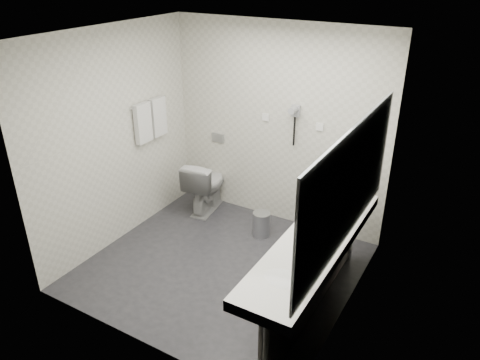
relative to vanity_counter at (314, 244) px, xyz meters
The scene contains 32 objects.
floor 1.39m from the vanity_counter, 169.92° to the left, with size 2.80×2.80×0.00m, color #29282D.
ceiling 2.05m from the vanity_counter, 169.92° to the left, with size 2.80×2.80×0.00m, color silver.
wall_back 1.93m from the vanity_counter, 126.87° to the left, with size 2.80×2.80×0.00m, color beige.
wall_front 1.64m from the vanity_counter, 135.64° to the right, with size 2.80×2.80×0.00m, color beige.
wall_left 2.57m from the vanity_counter, behind, with size 2.60×2.60×0.00m, color beige.
wall_right 0.56m from the vanity_counter, 36.03° to the left, with size 2.60×2.60×0.00m, color beige.
vanity_counter is the anchor object (origin of this frame).
vanity_panel 0.43m from the vanity_counter, ahead, with size 0.03×2.15×0.75m, color gray.
vanity_post_near 1.12m from the vanity_counter, 86.97° to the right, with size 0.06×0.06×0.75m, color silver.
vanity_post_far 1.12m from the vanity_counter, 86.97° to the left, with size 0.06×0.06×0.75m, color silver.
mirror 0.70m from the vanity_counter, ahead, with size 0.02×2.20×1.05m, color #B2BCC6.
basin_near 0.65m from the vanity_counter, 90.00° to the right, with size 0.40×0.31×0.05m, color white.
basin_far 0.65m from the vanity_counter, 90.00° to the left, with size 0.40×0.31×0.05m, color white.
faucet_near 0.69m from the vanity_counter, 73.30° to the right, with size 0.04×0.04×0.15m, color silver.
faucet_far 0.69m from the vanity_counter, 73.30° to the left, with size 0.04×0.04×0.15m, color silver.
soap_bottle_a 0.11m from the vanity_counter, 120.17° to the left, with size 0.05×0.05×0.10m, color beige.
soap_bottle_b 0.17m from the vanity_counter, 106.20° to the left, with size 0.07×0.07×0.09m, color beige.
soap_bottle_c 0.17m from the vanity_counter, 27.40° to the right, with size 0.05×0.05×0.14m, color beige.
glass_left 0.27m from the vanity_counter, 64.58° to the left, with size 0.06×0.06×0.10m, color silver.
glass_right 0.41m from the vanity_counter, 64.86° to the left, with size 0.06×0.06×0.11m, color silver.
toilet 2.37m from the vanity_counter, 149.07° to the left, with size 0.41×0.72×0.73m, color white.
flush_plate 2.48m from the vanity_counter, 143.06° to the left, with size 0.18×0.02×0.12m, color #B2B5BA.
pedal_bin 1.58m from the vanity_counter, 136.44° to the left, with size 0.22×0.22×0.30m, color #B2B5BA.
bin_lid 1.52m from the vanity_counter, 136.44° to the left, with size 0.22×0.22×0.01m, color #B2B5BA.
towel_rail 2.69m from the vanity_counter, 163.14° to the left, with size 0.02×0.02×0.62m, color silver.
towel_near 2.59m from the vanity_counter, 166.10° to the left, with size 0.07×0.24×0.48m, color silver.
towel_far 2.67m from the vanity_counter, 160.15° to the left, with size 0.07×0.24×0.48m, color silver.
dryer_cradle 1.85m from the vanity_counter, 120.76° to the left, with size 0.10×0.04×0.14m, color gray.
dryer_barrel 1.81m from the vanity_counter, 122.01° to the left, with size 0.08×0.08×0.14m, color gray.
dryer_cord 1.76m from the vanity_counter, 121.02° to the left, with size 0.02×0.02×0.35m, color black.
switch_plate_a 2.04m from the vanity_counter, 130.59° to the left, with size 0.09×0.02×0.09m, color white.
switch_plate_b 1.69m from the vanity_counter, 111.13° to the left, with size 0.09×0.02×0.09m, color white.
Camera 1 is at (2.29, -3.53, 3.13)m, focal length 34.53 mm.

